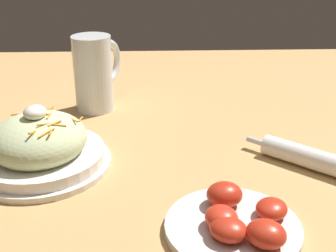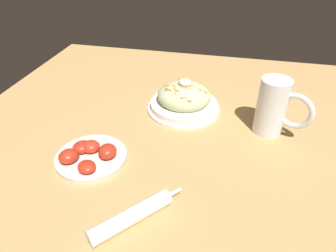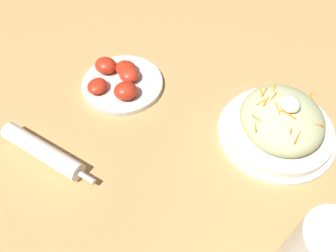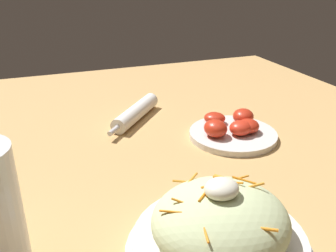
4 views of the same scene
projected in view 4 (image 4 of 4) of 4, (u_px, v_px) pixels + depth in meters
ground_plane at (130, 177)px, 0.64m from camera, size 1.43×1.43×0.00m
salad_plate at (220, 231)px, 0.45m from camera, size 0.24×0.24×0.11m
napkin_roll at (136, 113)px, 0.86m from camera, size 0.16×0.18×0.04m
tomato_plate at (233, 130)px, 0.78m from camera, size 0.18×0.18×0.05m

